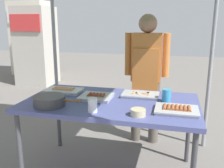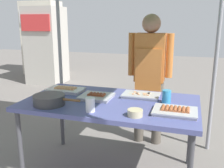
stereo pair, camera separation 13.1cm
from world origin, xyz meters
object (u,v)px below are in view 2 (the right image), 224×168
(neighbor_stall_left, at_px, (42,38))
(tray_spring_rolls, at_px, (175,111))
(condiment_bowl, at_px, (135,113))
(tray_meat_skewers, at_px, (141,95))
(drink_cup_by_wok, at_px, (90,105))
(drink_cup_near_edge, at_px, (167,97))
(tray_pork_links, at_px, (66,90))
(cooking_wok, at_px, (49,99))
(vendor_woman, at_px, (150,70))
(stall_table, at_px, (110,106))
(neighbor_stall_right, at_px, (46,46))
(tray_grilled_sausages, at_px, (96,96))

(neighbor_stall_left, bearing_deg, tray_spring_rolls, -47.45)
(tray_spring_rolls, relative_size, condiment_bowl, 2.88)
(tray_meat_skewers, distance_m, drink_cup_by_wok, 0.62)
(condiment_bowl, relative_size, drink_cup_near_edge, 1.02)
(tray_pork_links, distance_m, drink_cup_near_edge, 1.06)
(cooking_wok, distance_m, condiment_bowl, 0.79)
(cooking_wok, distance_m, vendor_woman, 1.27)
(condiment_bowl, distance_m, drink_cup_near_edge, 0.46)
(cooking_wok, xyz_separation_m, neighbor_stall_left, (-2.85, 4.39, 0.20))
(drink_cup_near_edge, relative_size, vendor_woman, 0.08)
(stall_table, relative_size, tray_pork_links, 4.21)
(condiment_bowl, height_order, neighbor_stall_right, neighbor_stall_right)
(condiment_bowl, bearing_deg, vendor_woman, 93.46)
(neighbor_stall_left, bearing_deg, tray_pork_links, -54.89)
(tray_grilled_sausages, xyz_separation_m, tray_spring_rolls, (0.75, -0.19, 0.00))
(tray_grilled_sausages, distance_m, neighbor_stall_left, 5.20)
(tray_meat_skewers, bearing_deg, drink_cup_near_edge, -22.50)
(vendor_woman, height_order, neighbor_stall_left, neighbor_stall_left)
(drink_cup_by_wok, height_order, neighbor_stall_right, neighbor_stall_right)
(tray_pork_links, distance_m, cooking_wok, 0.44)
(vendor_woman, bearing_deg, condiment_bowl, 93.46)
(drink_cup_by_wok, distance_m, neighbor_stall_right, 4.33)
(stall_table, xyz_separation_m, cooking_wok, (-0.48, -0.26, 0.10))
(stall_table, height_order, tray_grilled_sausages, tray_grilled_sausages)
(vendor_woman, distance_m, neighbor_stall_left, 4.91)
(neighbor_stall_left, relative_size, neighbor_stall_right, 1.11)
(tray_spring_rolls, height_order, drink_cup_by_wok, drink_cup_by_wok)
(stall_table, distance_m, drink_cup_by_wok, 0.35)
(tray_meat_skewers, distance_m, neighbor_stall_left, 5.32)
(neighbor_stall_right, bearing_deg, neighbor_stall_left, 126.35)
(neighbor_stall_left, bearing_deg, neighbor_stall_right, -53.65)
(drink_cup_near_edge, bearing_deg, drink_cup_by_wok, -143.77)
(condiment_bowl, height_order, neighbor_stall_left, neighbor_stall_left)
(tray_pork_links, xyz_separation_m, cooking_wok, (0.07, -0.43, 0.03))
(tray_meat_skewers, height_order, tray_pork_links, tray_pork_links)
(tray_grilled_sausages, distance_m, drink_cup_near_edge, 0.66)
(stall_table, xyz_separation_m, neighbor_stall_left, (-3.34, 4.13, 0.30))
(tray_spring_rolls, xyz_separation_m, neighbor_stall_right, (-3.23, 3.32, 0.13))
(stall_table, xyz_separation_m, drink_cup_by_wok, (-0.07, -0.32, 0.11))
(tray_grilled_sausages, height_order, neighbor_stall_left, neighbor_stall_left)
(tray_grilled_sausages, bearing_deg, stall_table, -12.63)
(stall_table, distance_m, tray_pork_links, 0.58)
(tray_spring_rolls, xyz_separation_m, cooking_wok, (-1.08, -0.11, 0.03))
(tray_meat_skewers, xyz_separation_m, tray_spring_rolls, (0.35, -0.36, 0.00))
(tray_spring_rolls, distance_m, neighbor_stall_left, 5.82)
(tray_pork_links, xyz_separation_m, condiment_bowl, (0.85, -0.48, 0.01))
(stall_table, distance_m, tray_spring_rolls, 0.62)
(tray_meat_skewers, height_order, neighbor_stall_right, neighbor_stall_right)
(tray_grilled_sausages, distance_m, vendor_woman, 0.84)
(neighbor_stall_right, bearing_deg, drink_cup_by_wok, -53.71)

